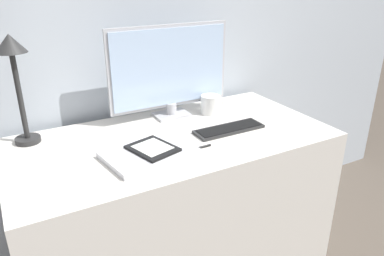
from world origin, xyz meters
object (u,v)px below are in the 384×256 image
at_px(keyboard, 229,129).
at_px(pen, 195,149).
at_px(laptop, 149,153).
at_px(coffee_mug, 211,104).
at_px(ereader, 153,148).
at_px(desk_lamp, 14,66).
at_px(monitor, 170,70).

relative_size(keyboard, pen, 2.14).
xyz_separation_m(laptop, coffee_mug, (0.42, 0.26, 0.03)).
distance_m(ereader, desk_lamp, 0.58).
xyz_separation_m(desk_lamp, pen, (0.53, -0.37, -0.30)).
bearing_deg(coffee_mug, laptop, -147.89).
relative_size(monitor, pen, 3.98).
relative_size(coffee_mug, pen, 0.86).
bearing_deg(desk_lamp, monitor, -1.24).
height_order(laptop, ereader, ereader).
height_order(keyboard, pen, keyboard).
distance_m(laptop, ereader, 0.02).
bearing_deg(keyboard, pen, -157.22).
bearing_deg(desk_lamp, coffee_mug, -5.16).
bearing_deg(pen, laptop, 166.83).
relative_size(keyboard, coffee_mug, 2.48).
bearing_deg(desk_lamp, keyboard, -20.76).
height_order(laptop, pen, laptop).
xyz_separation_m(monitor, ereader, (-0.23, -0.32, -0.19)).
xyz_separation_m(monitor, laptop, (-0.24, -0.32, -0.20)).
relative_size(monitor, laptop, 1.64).
distance_m(desk_lamp, coffee_mug, 0.83).
distance_m(keyboard, ereader, 0.37).
bearing_deg(pen, ereader, 164.63).
distance_m(monitor, coffee_mug, 0.25).
height_order(monitor, coffee_mug, monitor).
bearing_deg(ereader, pen, -15.37).
bearing_deg(monitor, desk_lamp, 178.76).
distance_m(monitor, ereader, 0.44).
xyz_separation_m(laptop, pen, (0.17, -0.04, -0.01)).
xyz_separation_m(desk_lamp, coffee_mug, (0.79, -0.07, -0.26)).
bearing_deg(desk_lamp, ereader, -41.05).
bearing_deg(ereader, desk_lamp, 138.95).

